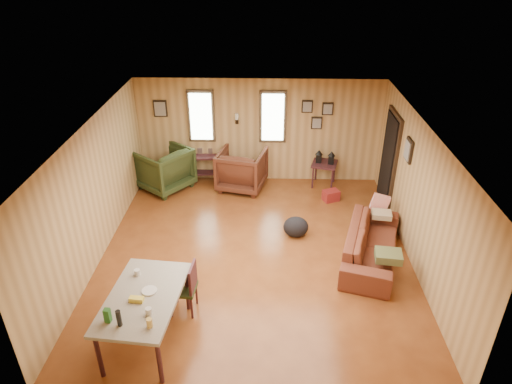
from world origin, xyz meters
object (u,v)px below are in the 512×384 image
end_table (206,161)px  side_table (325,162)px  recliner_brown (242,168)px  recliner_green (164,166)px  sofa (372,239)px  dining_table (143,301)px

end_table → side_table: bearing=-6.0°
recliner_brown → recliner_green: bearing=15.1°
sofa → recliner_brown: 3.57m
recliner_brown → side_table: 1.88m
recliner_green → dining_table: (0.69, -4.57, 0.19)m
end_table → dining_table: size_ratio=0.47×
sofa → recliner_green: (-4.18, 2.57, 0.12)m
end_table → side_table: size_ratio=0.89×
recliner_green → dining_table: recliner_green is taller
recliner_green → end_table: bearing=158.3°
recliner_brown → dining_table: 4.75m
dining_table → sofa: bearing=35.4°
sofa → side_table: size_ratio=2.44×
recliner_brown → recliner_green: (-1.76, -0.05, 0.02)m
recliner_green → end_table: (0.89, 0.52, -0.10)m
side_table → recliner_brown: bearing=-174.4°
recliner_green → sofa: bearing=96.5°
sofa → recliner_brown: size_ratio=2.08×
sofa → end_table: 4.51m
recliner_green → side_table: size_ratio=1.23×
sofa → recliner_green: recliner_green is taller
recliner_green → end_table: recliner_green is taller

